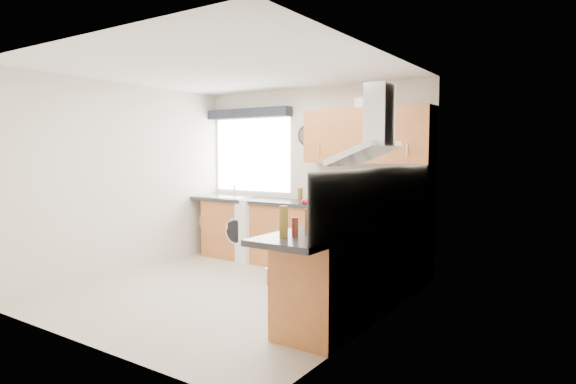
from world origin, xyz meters
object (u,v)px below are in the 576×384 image
Objects in this scene: washing_machine at (249,229)px; upper_cabinets at (367,136)px; extractor_hood at (371,134)px; oven at (360,268)px.

upper_cabinets is at bearing 17.76° from washing_machine.
upper_cabinets is (-0.65, 1.33, 0.03)m from extractor_hood.
oven is at bearing -12.40° from washing_machine.
extractor_hood is 0.46× the size of upper_cabinets.
extractor_hood is at bearing -63.87° from upper_cabinets.
oven is 1.09× the size of extractor_hood.
upper_cabinets reaches higher than oven.
washing_machine is at bearing 153.09° from oven.
oven is at bearing 180.00° from extractor_hood.
washing_machine is at bearing 154.02° from extractor_hood.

